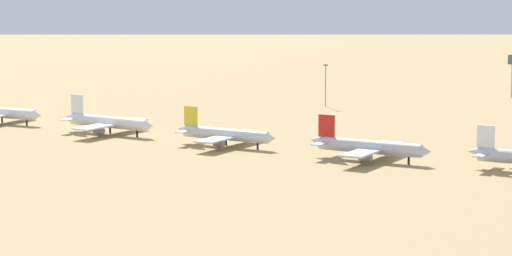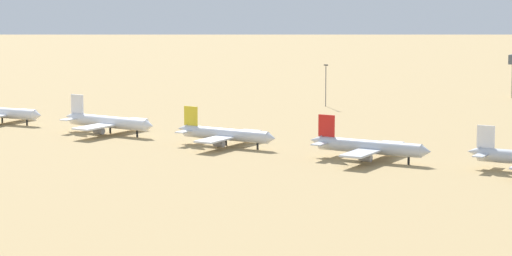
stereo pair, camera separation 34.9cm
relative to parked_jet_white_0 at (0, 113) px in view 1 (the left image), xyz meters
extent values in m
plane|color=tan|center=(101.44, -5.05, -4.08)|extent=(4000.00, 4000.00, 0.00)
cylinder|color=white|center=(0.38, 0.03, 0.04)|extent=(31.59, 6.09, 3.92)
cone|color=white|center=(17.40, 1.21, 0.04)|extent=(3.19, 3.92, 3.73)
cube|color=white|center=(1.35, 0.09, -0.55)|extent=(8.83, 31.78, 0.55)
cylinder|color=slate|center=(1.82, 7.50, -1.92)|extent=(3.67, 2.40, 2.16)
cylinder|color=black|center=(12.27, 0.85, -3.00)|extent=(0.69, 0.69, 2.16)
cylinder|color=black|center=(-1.26, 2.27, -3.00)|extent=(0.69, 0.69, 2.16)
cylinder|color=white|center=(52.29, -1.68, 0.27)|extent=(33.28, 5.56, 4.14)
cone|color=white|center=(70.29, -2.45, 0.27)|extent=(3.27, 4.06, 3.93)
cone|color=white|center=(34.29, -0.90, 0.89)|extent=(4.29, 3.69, 3.52)
cube|color=white|center=(37.81, -1.06, 5.70)|extent=(5.40, 0.75, 6.73)
cube|color=white|center=(37.99, 3.08, 0.68)|extent=(3.61, 7.18, 0.37)
cube|color=white|center=(37.63, -5.19, 0.68)|extent=(3.61, 7.18, 0.37)
cube|color=white|center=(53.33, -1.72, -0.36)|extent=(8.45, 33.40, 0.58)
cylinder|color=slate|center=(54.69, 5.99, -1.80)|extent=(3.82, 2.44, 2.28)
cylinder|color=slate|center=(54.03, -9.52, -1.80)|extent=(3.82, 2.44, 2.28)
cylinder|color=black|center=(64.87, -2.22, -2.94)|extent=(0.72, 0.72, 2.28)
cylinder|color=black|center=(50.85, 0.87, -2.94)|extent=(0.72, 0.72, 2.28)
cylinder|color=black|center=(50.63, -4.09, -2.94)|extent=(0.72, 0.72, 2.28)
cylinder|color=silver|center=(102.40, -4.74, 0.03)|extent=(31.33, 4.08, 3.91)
cone|color=silver|center=(119.43, -4.83, 0.03)|extent=(2.95, 3.73, 3.72)
cone|color=silver|center=(85.38, -4.66, 0.61)|extent=(3.93, 3.35, 3.33)
cube|color=yellow|center=(88.71, -4.67, 5.16)|extent=(5.09, 0.52, 6.36)
cube|color=silver|center=(88.73, -0.76, 0.42)|extent=(3.17, 6.67, 0.35)
cube|color=silver|center=(88.69, -8.59, 0.42)|extent=(3.17, 6.67, 0.35)
cube|color=silver|center=(103.38, -4.75, -0.56)|extent=(6.81, 31.34, 0.55)
cylinder|color=slate|center=(104.40, 2.58, -1.93)|extent=(3.53, 2.17, 2.15)
cylinder|color=slate|center=(104.32, -12.09, -1.93)|extent=(3.53, 2.17, 2.15)
cylinder|color=black|center=(114.30, -4.81, -3.01)|extent=(0.68, 0.68, 2.15)
cylinder|color=black|center=(100.95, -2.39, -3.01)|extent=(0.68, 0.68, 2.15)
cylinder|color=black|center=(100.92, -7.08, -3.01)|extent=(0.68, 0.68, 2.15)
cylinder|color=silver|center=(154.22, -6.45, 0.25)|extent=(33.09, 4.48, 4.13)
cone|color=silver|center=(172.19, -6.25, 0.25)|extent=(3.14, 3.96, 3.92)
cone|color=silver|center=(136.25, -6.64, 0.87)|extent=(4.17, 3.56, 3.51)
cube|color=red|center=(139.76, -6.60, 5.68)|extent=(5.38, 0.57, 6.71)
cube|color=silver|center=(139.72, -2.47, 0.67)|extent=(3.38, 7.06, 0.37)
cube|color=silver|center=(139.81, -10.73, 0.67)|extent=(3.38, 7.06, 0.37)
cube|color=silver|center=(155.25, -6.43, -0.36)|extent=(7.37, 33.12, 0.58)
cylinder|color=slate|center=(156.20, 1.32, -1.81)|extent=(3.74, 2.31, 2.27)
cylinder|color=slate|center=(156.37, -14.17, -1.81)|extent=(3.74, 2.31, 2.27)
cylinder|color=black|center=(166.78, -6.31, -2.95)|extent=(0.72, 0.72, 2.27)
cylinder|color=black|center=(152.65, -3.98, -2.95)|extent=(0.72, 0.72, 2.27)
cylinder|color=black|center=(152.70, -8.94, -2.95)|extent=(0.72, 0.72, 2.27)
cone|color=silver|center=(185.29, -2.16, 0.71)|extent=(4.07, 3.48, 3.40)
cube|color=white|center=(188.69, -2.08, 5.36)|extent=(5.21, 0.61, 6.50)
cube|color=silver|center=(188.60, 1.91, 0.52)|extent=(3.34, 6.86, 0.36)
cube|color=silver|center=(188.77, -6.08, 0.52)|extent=(3.34, 6.86, 0.36)
cylinder|color=#59595E|center=(81.74, 108.90, 4.56)|extent=(0.36, 0.36, 17.28)
cube|color=#333333|center=(81.74, 108.90, 13.45)|extent=(1.80, 0.50, 0.50)
camera|label=1|loc=(289.53, -308.24, 52.53)|focal=77.84mm
camera|label=2|loc=(289.83, -308.07, 52.53)|focal=77.84mm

